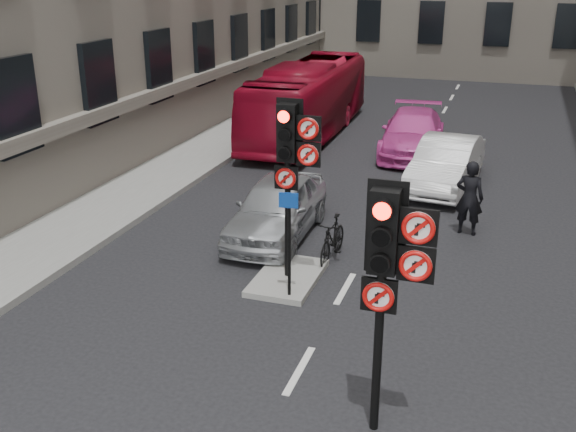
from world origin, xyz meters
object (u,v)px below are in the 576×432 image
Objects in this scene: car_white at (446,163)px; bus_red at (308,100)px; car_pink at (413,133)px; motorcycle at (332,239)px; info_sign at (289,230)px; signal_near at (390,259)px; motorcyclist at (469,198)px; signal_far at (292,152)px; car_silver at (277,208)px.

car_white is 0.45× the size of bus_red.
car_pink is at bearing -18.68° from bus_red.
motorcycle is 2.34m from info_sign.
car_white is 7.23m from bus_red.
motorcyclist is at bearing 85.95° from signal_near.
signal_far is at bearing 97.18° from info_sign.
car_silver is 0.96× the size of car_white.
info_sign reaches higher than car_silver.
car_pink is 0.50× the size of bus_red.
signal_far is 1.50m from info_sign.
bus_red is 4.63× the size of info_sign.
motorcycle is 0.77× the size of info_sign.
motorcycle is (1.58, -0.89, -0.22)m from car_silver.
car_pink is 11.34m from info_sign.
bus_red is (-4.05, 1.30, 0.63)m from car_pink.
car_pink is at bearing 75.65° from car_silver.
bus_red is at bearing 145.55° from car_white.
signal_far is at bearing 123.02° from signal_near.
signal_far reaches higher than motorcycle.
bus_red reaches higher than motorcyclist.
info_sign is at bearing 126.80° from signal_near.
signal_far is at bearing -108.00° from motorcycle.
signal_near reaches higher than car_pink.
car_white is 2.07× the size of info_sign.
motorcyclist is 5.45m from info_sign.
signal_far is 0.37× the size of bus_red.
signal_near is at bearing -60.79° from car_silver.
motorcyclist reaches higher than car_pink.
signal_near is at bearing -56.98° from signal_far.
signal_far is at bearing -65.29° from car_silver.
bus_red reaches higher than motorcycle.
motorcyclist reaches higher than motorcycle.
info_sign is at bearing -97.35° from car_pink.
info_sign is (3.45, -12.60, 0.12)m from bus_red.
motorcyclist is (3.15, 3.74, -1.81)m from signal_far.
car_silver is at bearing -118.19° from car_white.
motorcycle is at bearing -30.98° from car_silver.
motorcyclist is at bearing 49.61° from info_sign.
car_pink is 3.05× the size of motorcycle.
motorcyclist is (4.23, 1.56, 0.20)m from car_silver.
car_silver reaches higher than motorcycle.
bus_red is (-3.24, 11.79, -1.37)m from signal_far.
car_silver is 3.35m from info_sign.
car_silver is at bearing 105.70° from info_sign.
car_white is (3.34, 4.95, 0.01)m from car_silver.
bus_red is at bearing 112.71° from motorcycle.
car_white reaches higher than car_pink.
motorcyclist reaches higher than car_white.
car_silver is 1.99× the size of info_sign.
motorcycle is at bearing 111.62° from signal_near.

